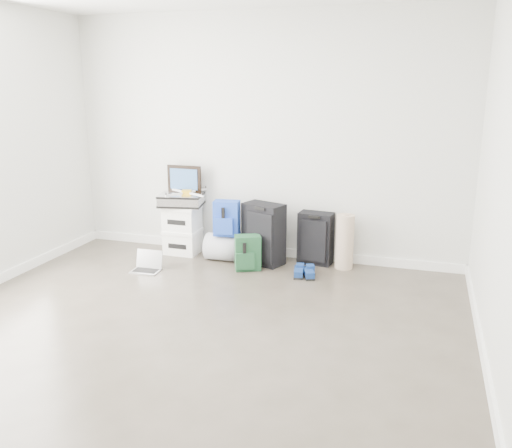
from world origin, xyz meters
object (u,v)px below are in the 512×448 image
(briefcase, at_px, (181,200))
(duffel_bag, at_px, (228,247))
(laptop, at_px, (147,266))
(boxes_stack, at_px, (182,229))
(carry_on, at_px, (316,238))
(large_suitcase, at_px, (263,234))

(briefcase, bearing_deg, duffel_bag, -20.15)
(duffel_bag, relative_size, laptop, 1.62)
(boxes_stack, relative_size, laptop, 1.88)
(boxes_stack, xyz_separation_m, briefcase, (0.00, -0.00, 0.35))
(boxes_stack, bearing_deg, carry_on, 4.23)
(duffel_bag, relative_size, large_suitcase, 0.72)
(large_suitcase, distance_m, carry_on, 0.58)
(duffel_bag, relative_size, carry_on, 0.85)
(large_suitcase, bearing_deg, duffel_bag, -156.96)
(boxes_stack, bearing_deg, large_suitcase, -3.76)
(briefcase, distance_m, duffel_bag, 0.78)
(carry_on, bearing_deg, boxes_stack, -170.54)
(boxes_stack, relative_size, duffel_bag, 1.16)
(boxes_stack, xyz_separation_m, laptop, (-0.11, -0.68, -0.24))
(briefcase, bearing_deg, boxes_stack, 79.45)
(carry_on, xyz_separation_m, laptop, (-1.66, -0.77, -0.24))
(carry_on, height_order, laptop, carry_on)
(large_suitcase, bearing_deg, briefcase, -164.37)
(briefcase, relative_size, large_suitcase, 0.71)
(duffel_bag, distance_m, laptop, 0.92)
(duffel_bag, distance_m, carry_on, 0.99)
(large_suitcase, bearing_deg, laptop, -131.77)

